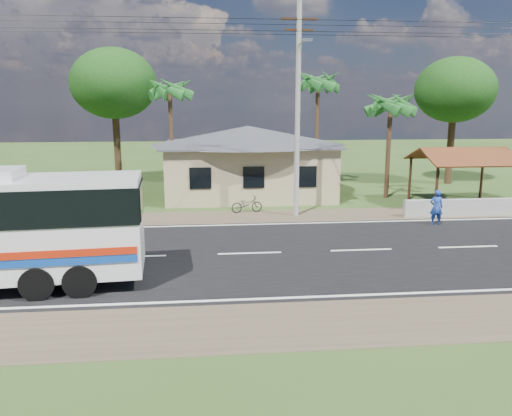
{
  "coord_description": "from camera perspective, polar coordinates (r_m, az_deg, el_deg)",
  "views": [
    {
      "loc": [
        -1.59,
        -18.73,
        5.79
      ],
      "look_at": [
        0.35,
        1.0,
        1.62
      ],
      "focal_mm": 35.0,
      "sensor_mm": 36.0,
      "label": 1
    }
  ],
  "objects": [
    {
      "name": "house",
      "position": [
        31.99,
        -0.94,
        6.23
      ],
      "size": [
        12.4,
        10.0,
        5.0
      ],
      "color": "tan",
      "rests_on": "ground"
    },
    {
      "name": "concrete_barrier",
      "position": [
        28.38,
        23.13,
        0.07
      ],
      "size": [
        7.0,
        0.3,
        0.9
      ],
      "primitive_type": "cube",
      "color": "#9E9E99",
      "rests_on": "ground"
    },
    {
      "name": "tree_behind_shed",
      "position": [
        38.94,
        21.78,
        12.37
      ],
      "size": [
        5.6,
        5.6,
        9.02
      ],
      "color": "#47301E",
      "rests_on": "ground"
    },
    {
      "name": "utility_poles",
      "position": [
        25.57,
        4.06,
        11.8
      ],
      "size": [
        32.8,
        2.22,
        11.0
      ],
      "color": "#9E9E99",
      "rests_on": "ground"
    },
    {
      "name": "waiting_shed",
      "position": [
        31.04,
        22.56,
        5.32
      ],
      "size": [
        5.2,
        4.48,
        3.35
      ],
      "color": "#331D12",
      "rests_on": "ground"
    },
    {
      "name": "ground",
      "position": [
        19.67,
        -0.73,
        -5.24
      ],
      "size": [
        120.0,
        120.0,
        0.0
      ],
      "primitive_type": "plane",
      "color": "#2C491A",
      "rests_on": "ground"
    },
    {
      "name": "palm_near",
      "position": [
        31.73,
        15.15,
        11.34
      ],
      "size": [
        2.8,
        2.8,
        6.7
      ],
      "color": "#47301E",
      "rests_on": "ground"
    },
    {
      "name": "palm_far",
      "position": [
        34.83,
        -9.84,
        13.17
      ],
      "size": [
        2.8,
        2.8,
        7.7
      ],
      "color": "#47301E",
      "rests_on": "ground"
    },
    {
      "name": "tree_behind_house",
      "position": [
        37.31,
        -15.95,
        13.48
      ],
      "size": [
        6.0,
        6.0,
        9.61
      ],
      "color": "#47301E",
      "rests_on": "ground"
    },
    {
      "name": "road",
      "position": [
        19.67,
        -0.73,
        -5.21
      ],
      "size": [
        120.0,
        16.0,
        0.03
      ],
      "color": "black",
      "rests_on": "ground"
    },
    {
      "name": "person",
      "position": [
        25.58,
        19.92,
        0.06
      ],
      "size": [
        0.69,
        0.5,
        1.74
      ],
      "primitive_type": "imported",
      "rotation": [
        0.0,
        0.0,
        3.0
      ],
      "color": "#1B3B96",
      "rests_on": "ground"
    },
    {
      "name": "palm_mid",
      "position": [
        35.09,
        7.1,
        14.03
      ],
      "size": [
        2.8,
        2.8,
        8.2
      ],
      "color": "#47301E",
      "rests_on": "ground"
    },
    {
      "name": "motorcycle",
      "position": [
        26.9,
        -1.07,
        0.42
      ],
      "size": [
        1.77,
        0.88,
        0.89
      ],
      "primitive_type": "imported",
      "rotation": [
        0.0,
        0.0,
        1.75
      ],
      "color": "black",
      "rests_on": "ground"
    }
  ]
}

